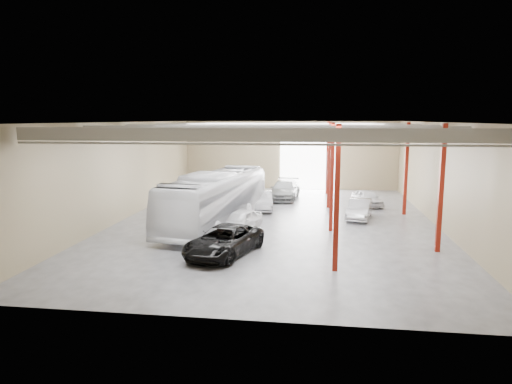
% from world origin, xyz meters
% --- Properties ---
extents(depot_shell, '(22.12, 32.12, 7.06)m').
position_xyz_m(depot_shell, '(0.13, 0.48, 4.98)').
color(depot_shell, '#4B4B51').
rests_on(depot_shell, ground).
extents(coach_bus, '(5.24, 13.61, 3.70)m').
position_xyz_m(coach_bus, '(-3.93, -1.41, 1.85)').
color(coach_bus, white).
rests_on(coach_bus, ground).
extents(black_sedan, '(4.10, 6.11, 1.56)m').
position_xyz_m(black_sedan, '(-2.00, -8.19, 0.78)').
color(black_sedan, black).
rests_on(black_sedan, ground).
extents(car_row_a, '(2.77, 4.43, 1.41)m').
position_xyz_m(car_row_a, '(-2.00, -2.99, 0.70)').
color(car_row_a, white).
rests_on(car_row_a, ground).
extents(car_row_b, '(2.24, 4.71, 1.49)m').
position_xyz_m(car_row_b, '(-1.50, 4.35, 0.74)').
color(car_row_b, '#B9B9BE').
rests_on(car_row_b, ground).
extents(car_row_c, '(2.78, 5.96, 1.68)m').
position_xyz_m(car_row_c, '(-0.07, 9.55, 0.84)').
color(car_row_c, slate).
rests_on(car_row_c, ground).
extents(car_right_near, '(2.33, 4.54, 1.42)m').
position_xyz_m(car_right_near, '(5.97, 2.00, 0.71)').
color(car_right_near, silver).
rests_on(car_right_near, ground).
extents(car_right_far, '(2.71, 4.21, 1.33)m').
position_xyz_m(car_right_far, '(7.07, 7.20, 0.67)').
color(car_right_far, silver).
rests_on(car_right_far, ground).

